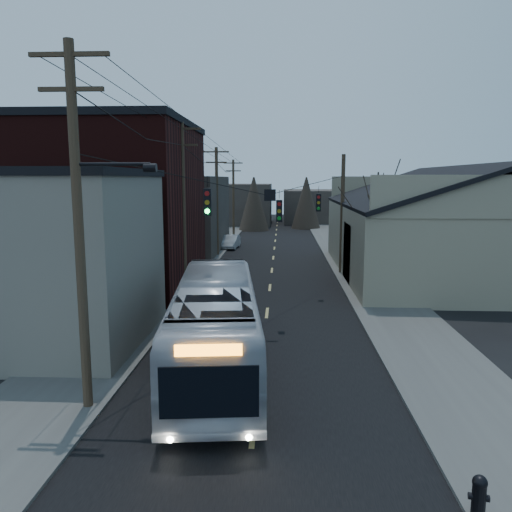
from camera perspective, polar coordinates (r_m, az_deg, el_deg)
The scene contains 15 objects.
ground at distance 12.72m, azimuth -0.84°, elevation -23.50°, with size 160.00×160.00×0.00m, color black.
road_surface at distance 41.30m, azimuth 1.94°, elevation -0.64°, with size 9.00×110.00×0.02m, color black.
sidewalk_left at distance 41.91m, azimuth -6.98°, elevation -0.49°, with size 4.00×110.00×0.12m, color #474744.
sidewalk_right at distance 41.68m, azimuth 10.91°, elevation -0.64°, with size 4.00×110.00×0.12m, color #474744.
building_clapboard at distance 22.24m, azimuth -22.99°, elevation -0.42°, with size 8.00×8.00×7.00m, color #6C645A.
building_brick at distance 32.60m, azimuth -16.30°, elevation 5.31°, with size 10.00×12.00×10.00m, color black.
building_left_far at distance 47.95m, azimuth -9.37°, elevation 4.76°, with size 9.00×14.00×7.00m, color #332D29.
warehouse at distance 38.00m, azimuth 21.83°, elevation 1.99°, with size 16.16×20.60×7.73m.
building_far_left at distance 76.12m, azimuth -2.09°, elevation 5.96°, with size 10.00×12.00×6.00m, color #332D29.
building_far_right at distance 81.08m, azimuth 7.46°, elevation 5.72°, with size 12.00×14.00×5.00m, color #332D29.
bare_tree at distance 31.43m, azimuth 13.57°, elevation 2.73°, with size 0.40×0.40×7.20m, color black.
utility_lines at distance 35.13m, azimuth -3.31°, elevation 5.80°, with size 11.24×45.28×10.50m.
bus at distance 18.06m, azimuth -4.66°, elevation -7.74°, with size 2.79×11.94×3.33m, color #B7BBC4.
parked_car at distance 49.16m, azimuth -2.90°, elevation 1.64°, with size 1.39×4.00×1.32m, color #A5A9AD.
fire_hydrant at distance 11.87m, azimuth 24.14°, elevation -23.60°, with size 0.42×0.30×0.87m.
Camera 1 is at (0.73, -10.73, 6.81)m, focal length 35.00 mm.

